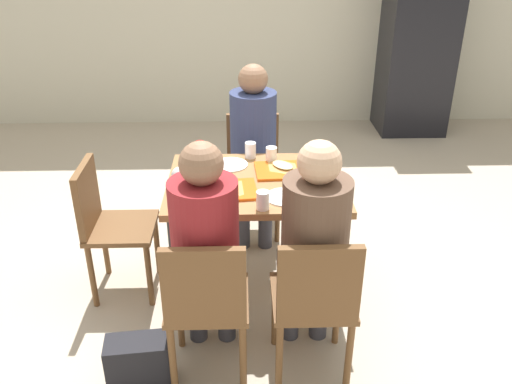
# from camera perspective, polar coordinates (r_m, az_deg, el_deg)

# --- Properties ---
(ground_plane) EXTENTS (10.00, 10.00, 0.02)m
(ground_plane) POSITION_cam_1_polar(r_m,az_deg,el_deg) (3.52, 0.00, -10.07)
(ground_plane) COLOR #B7A893
(main_table) EXTENTS (1.03, 0.80, 0.76)m
(main_table) POSITION_cam_1_polar(r_m,az_deg,el_deg) (3.17, 0.00, -0.56)
(main_table) COLOR olive
(main_table) RESTS_ON ground_plane
(chair_near_left) EXTENTS (0.40, 0.40, 0.86)m
(chair_near_left) POSITION_cam_1_polar(r_m,az_deg,el_deg) (2.59, -5.32, -11.49)
(chair_near_left) COLOR brown
(chair_near_left) RESTS_ON ground_plane
(chair_near_right) EXTENTS (0.40, 0.40, 0.86)m
(chair_near_right) POSITION_cam_1_polar(r_m,az_deg,el_deg) (2.60, 6.30, -11.26)
(chair_near_right) COLOR brown
(chair_near_right) RESTS_ON ground_plane
(chair_far_side) EXTENTS (0.40, 0.40, 0.86)m
(chair_far_side) POSITION_cam_1_polar(r_m,az_deg,el_deg) (3.93, -0.33, 2.98)
(chair_far_side) COLOR brown
(chair_far_side) RESTS_ON ground_plane
(chair_left_end) EXTENTS (0.40, 0.40, 0.86)m
(chair_left_end) POSITION_cam_1_polar(r_m,az_deg,el_deg) (3.33, -15.65, -2.85)
(chair_left_end) COLOR brown
(chair_left_end) RESTS_ON ground_plane
(person_in_red) EXTENTS (0.32, 0.42, 1.27)m
(person_in_red) POSITION_cam_1_polar(r_m,az_deg,el_deg) (2.56, -5.38, -5.20)
(person_in_red) COLOR #383842
(person_in_red) RESTS_ON ground_plane
(person_in_brown_jacket) EXTENTS (0.32, 0.42, 1.27)m
(person_in_brown_jacket) POSITION_cam_1_polar(r_m,az_deg,el_deg) (2.58, 6.18, -5.02)
(person_in_brown_jacket) COLOR #383842
(person_in_brown_jacket) RESTS_ON ground_plane
(person_far_side) EXTENTS (0.32, 0.42, 1.27)m
(person_far_side) POSITION_cam_1_polar(r_m,az_deg,el_deg) (3.71, -0.29, 5.56)
(person_far_side) COLOR #383842
(person_far_side) RESTS_ON ground_plane
(tray_red_near) EXTENTS (0.38, 0.30, 0.02)m
(tray_red_near) POSITION_cam_1_polar(r_m,az_deg,el_deg) (2.99, -3.38, 0.16)
(tray_red_near) COLOR #D85914
(tray_red_near) RESTS_ON main_table
(tray_red_far) EXTENTS (0.37, 0.28, 0.02)m
(tray_red_far) POSITION_cam_1_polar(r_m,az_deg,el_deg) (3.23, 3.14, 2.34)
(tray_red_far) COLOR #D85914
(tray_red_far) RESTS_ON main_table
(paper_plate_center) EXTENTS (0.22, 0.22, 0.01)m
(paper_plate_center) POSITION_cam_1_polar(r_m,az_deg,el_deg) (3.31, -2.79, 2.93)
(paper_plate_center) COLOR white
(paper_plate_center) RESTS_ON main_table
(paper_plate_near_edge) EXTENTS (0.22, 0.22, 0.01)m
(paper_plate_near_edge) POSITION_cam_1_polar(r_m,az_deg,el_deg) (2.93, 3.15, -0.54)
(paper_plate_near_edge) COLOR white
(paper_plate_near_edge) RESTS_ON main_table
(pizza_slice_a) EXTENTS (0.23, 0.25, 0.02)m
(pizza_slice_a) POSITION_cam_1_polar(r_m,az_deg,el_deg) (2.96, -2.97, 0.27)
(pizza_slice_a) COLOR #C68C47
(pizza_slice_a) RESTS_ON tray_red_near
(pizza_slice_b) EXTENTS (0.24, 0.26, 0.02)m
(pizza_slice_b) POSITION_cam_1_polar(r_m,az_deg,el_deg) (3.25, 2.86, 2.80)
(pizza_slice_b) COLOR #C68C47
(pizza_slice_b) RESTS_ON tray_red_far
(plastic_cup_a) EXTENTS (0.07, 0.07, 0.10)m
(plastic_cup_a) POSITION_cam_1_polar(r_m,az_deg,el_deg) (3.40, -0.60, 4.50)
(plastic_cup_a) COLOR white
(plastic_cup_a) RESTS_ON main_table
(plastic_cup_b) EXTENTS (0.07, 0.07, 0.10)m
(plastic_cup_b) POSITION_cam_1_polar(r_m,az_deg,el_deg) (2.79, 0.73, -0.89)
(plastic_cup_b) COLOR white
(plastic_cup_b) RESTS_ON main_table
(plastic_cup_c) EXTENTS (0.07, 0.07, 0.10)m
(plastic_cup_c) POSITION_cam_1_polar(r_m,az_deg,el_deg) (3.16, -7.52, 2.42)
(plastic_cup_c) COLOR white
(plastic_cup_c) RESTS_ON main_table
(plastic_cup_d) EXTENTS (0.07, 0.07, 0.10)m
(plastic_cup_d) POSITION_cam_1_polar(r_m,az_deg,el_deg) (3.34, 1.65, 3.99)
(plastic_cup_d) COLOR white
(plastic_cup_d) RESTS_ON main_table
(soda_can) EXTENTS (0.07, 0.07, 0.12)m
(soda_can) POSITION_cam_1_polar(r_m,az_deg,el_deg) (3.15, 7.99, 2.48)
(soda_can) COLOR #B7BCC6
(soda_can) RESTS_ON main_table
(condiment_bottle) EXTENTS (0.06, 0.06, 0.16)m
(condiment_bottle) POSITION_cam_1_polar(r_m,az_deg,el_deg) (3.29, -5.96, 4.09)
(condiment_bottle) COLOR red
(condiment_bottle) RESTS_ON main_table
(foil_bundle) EXTENTS (0.10, 0.10, 0.10)m
(foil_bundle) POSITION_cam_1_polar(r_m,az_deg,el_deg) (3.10, -8.12, 1.79)
(foil_bundle) COLOR silver
(foil_bundle) RESTS_ON main_table
(handbag) EXTENTS (0.33, 0.19, 0.28)m
(handbag) POSITION_cam_1_polar(r_m,az_deg,el_deg) (2.86, -12.35, -17.38)
(handbag) COLOR black
(handbag) RESTS_ON ground_plane
(drink_fridge) EXTENTS (0.70, 0.60, 1.90)m
(drink_fridge) POSITION_cam_1_polar(r_m,az_deg,el_deg) (6.06, 16.89, 14.95)
(drink_fridge) COLOR black
(drink_fridge) RESTS_ON ground_plane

